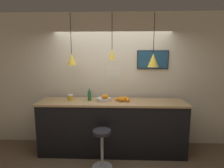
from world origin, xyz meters
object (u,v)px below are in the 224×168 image
object	(u,v)px
mounted_tv	(153,60)
bar_stool	(102,144)
spread_jar	(70,98)
fruit_bowl	(104,99)
juice_bottle	(89,96)

from	to	relation	value
mounted_tv	bar_stool	bearing A→B (deg)	-136.89
bar_stool	spread_jar	bearing A→B (deg)	139.50
fruit_bowl	spread_jar	xyz separation A→B (m)	(-0.69, 0.02, 0.01)
fruit_bowl	spread_jar	bearing A→B (deg)	178.71
fruit_bowl	juice_bottle	bearing A→B (deg)	177.04
bar_stool	mounted_tv	bearing A→B (deg)	43.11
spread_jar	mounted_tv	size ratio (longest dim) A/B	0.18
spread_jar	juice_bottle	bearing A→B (deg)	-0.00
bar_stool	juice_bottle	distance (m)	0.98
juice_bottle	spread_jar	bearing A→B (deg)	180.00
bar_stool	mounted_tv	world-z (taller)	mounted_tv
juice_bottle	mounted_tv	world-z (taller)	mounted_tv
fruit_bowl	juice_bottle	size ratio (longest dim) A/B	1.23
bar_stool	fruit_bowl	world-z (taller)	fruit_bowl
spread_jar	mounted_tv	world-z (taller)	mounted_tv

